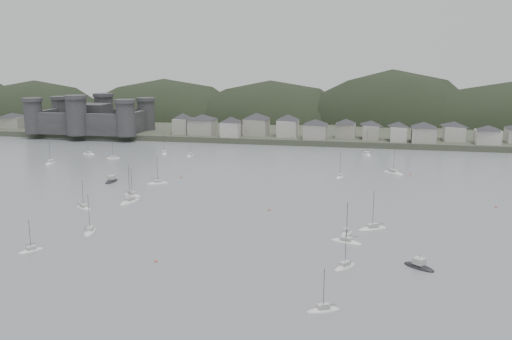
# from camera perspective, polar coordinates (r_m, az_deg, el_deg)

# --- Properties ---
(ground) EXTENTS (900.00, 900.00, 0.00)m
(ground) POSITION_cam_1_polar(r_m,az_deg,el_deg) (129.79, -7.06, -9.04)
(ground) COLOR slate
(ground) RESTS_ON ground
(far_shore_land) EXTENTS (900.00, 250.00, 3.00)m
(far_shore_land) POSITION_cam_1_polar(r_m,az_deg,el_deg) (413.98, 6.44, 5.29)
(far_shore_land) COLOR #383D2D
(far_shore_land) RESTS_ON ground
(forested_ridge) EXTENTS (851.55, 103.94, 102.57)m
(forested_ridge) POSITION_cam_1_polar(r_m,az_deg,el_deg) (389.83, 6.72, 3.01)
(forested_ridge) COLOR black
(forested_ridge) RESTS_ON ground
(castle) EXTENTS (66.00, 43.00, 20.00)m
(castle) POSITION_cam_1_polar(r_m,az_deg,el_deg) (337.21, -16.48, 5.13)
(castle) COLOR #303033
(castle) RESTS_ON far_shore_land
(waterfront_town) EXTENTS (451.48, 28.46, 12.92)m
(waterfront_town) POSITION_cam_1_polar(r_m,az_deg,el_deg) (300.38, 13.95, 4.10)
(waterfront_town) COLOR gray
(waterfront_town) RESTS_ON far_shore_land
(sailboat_lead) EXTENTS (4.91, 9.63, 12.58)m
(sailboat_lead) POSITION_cam_1_polar(r_m,az_deg,el_deg) (257.86, -20.26, 0.65)
(sailboat_lead) COLOR silver
(sailboat_lead) RESTS_ON ground
(moored_fleet) EXTENTS (265.18, 179.08, 13.42)m
(moored_fleet) POSITION_cam_1_polar(r_m,az_deg,el_deg) (195.16, -3.78, -1.94)
(moored_fleet) COLOR silver
(moored_fleet) RESTS_ON ground
(motor_launch_near) EXTENTS (7.62, 6.72, 3.80)m
(motor_launch_near) POSITION_cam_1_polar(r_m,az_deg,el_deg) (128.97, 16.30, -9.43)
(motor_launch_near) COLOR black
(motor_launch_near) RESTS_ON ground
(motor_launch_far) EXTENTS (3.22, 8.53, 4.01)m
(motor_launch_far) POSITION_cam_1_polar(r_m,az_deg,el_deg) (213.56, -14.54, -1.09)
(motor_launch_far) COLOR black
(motor_launch_far) RESTS_ON ground
(mooring_buoys) EXTENTS (156.77, 116.80, 0.70)m
(mooring_buoys) POSITION_cam_1_polar(r_m,az_deg,el_deg) (187.78, -2.97, -2.47)
(mooring_buoys) COLOR #C96143
(mooring_buoys) RESTS_ON ground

